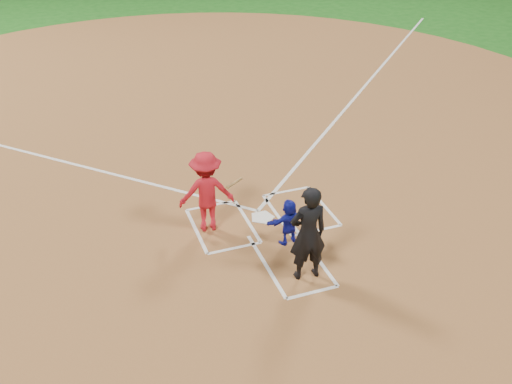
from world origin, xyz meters
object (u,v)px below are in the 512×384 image
object	(u,v)px
batter_at_plate	(207,192)
home_plate	(262,217)
catcher	(289,222)
umpire	(308,234)

from	to	relation	value
batter_at_plate	home_plate	bearing A→B (deg)	-1.64
home_plate	catcher	world-z (taller)	catcher
home_plate	batter_at_plate	distance (m)	1.60
home_plate	catcher	xyz separation A→B (m)	(0.20, -1.09, 0.52)
catcher	umpire	xyz separation A→B (m)	(-0.11, -1.19, 0.50)
catcher	umpire	world-z (taller)	umpire
home_plate	umpire	size ratio (longest dim) A/B	0.29
catcher	home_plate	bearing A→B (deg)	-89.33
umpire	batter_at_plate	size ratio (longest dim) A/B	1.09
umpire	catcher	bearing A→B (deg)	-92.58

